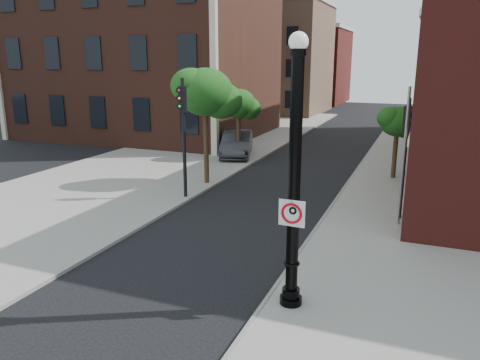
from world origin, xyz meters
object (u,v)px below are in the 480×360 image
at_px(traffic_signal_left, 183,119).
at_px(traffic_signal_right, 406,140).
at_px(parked_car, 237,144).
at_px(lamppost, 294,190).
at_px(no_parking_sign, 292,213).

relative_size(traffic_signal_left, traffic_signal_right, 1.13).
height_order(parked_car, traffic_signal_left, traffic_signal_left).
distance_m(lamppost, parked_car, 19.18).
bearing_deg(no_parking_sign, parked_car, 118.56).
xyz_separation_m(traffic_signal_left, traffic_signal_right, (9.13, 0.53, -0.41)).
bearing_deg(traffic_signal_right, parked_car, 149.54).
height_order(no_parking_sign, parked_car, no_parking_sign).
height_order(lamppost, traffic_signal_left, lamppost).
bearing_deg(lamppost, traffic_signal_left, 133.41).
xyz_separation_m(no_parking_sign, traffic_signal_right, (2.10, 8.12, 0.62)).
distance_m(no_parking_sign, traffic_signal_right, 8.41).
height_order(traffic_signal_left, traffic_signal_right, traffic_signal_left).
bearing_deg(traffic_signal_left, lamppost, -70.15).
bearing_deg(lamppost, no_parking_sign, -86.93).
relative_size(parked_car, traffic_signal_left, 0.95).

